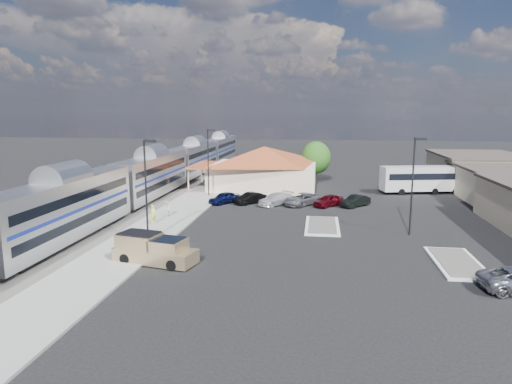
# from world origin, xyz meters

# --- Properties ---
(ground) EXTENTS (280.00, 280.00, 0.00)m
(ground) POSITION_xyz_m (0.00, 0.00, 0.00)
(ground) COLOR black
(ground) RESTS_ON ground
(railbed) EXTENTS (16.00, 100.00, 0.12)m
(railbed) POSITION_xyz_m (-21.00, 8.00, 0.06)
(railbed) COLOR #4C4944
(railbed) RESTS_ON ground
(platform) EXTENTS (5.50, 92.00, 0.18)m
(platform) POSITION_xyz_m (-12.00, 6.00, 0.09)
(platform) COLOR gray
(platform) RESTS_ON ground
(passenger_train) EXTENTS (3.00, 104.00, 5.55)m
(passenger_train) POSITION_xyz_m (-18.00, 14.15, 2.87)
(passenger_train) COLOR silver
(passenger_train) RESTS_ON ground
(freight_cars) EXTENTS (2.80, 46.00, 4.00)m
(freight_cars) POSITION_xyz_m (-24.00, 5.86, 1.93)
(freight_cars) COLOR black
(freight_cars) RESTS_ON ground
(station_depot) EXTENTS (18.35, 12.24, 6.20)m
(station_depot) POSITION_xyz_m (-4.56, 24.00, 3.13)
(station_depot) COLOR beige
(station_depot) RESTS_ON ground
(traffic_island_south) EXTENTS (3.30, 7.50, 0.21)m
(traffic_island_south) POSITION_xyz_m (4.00, 2.00, 0.10)
(traffic_island_south) COLOR silver
(traffic_island_south) RESTS_ON ground
(traffic_island_north) EXTENTS (3.30, 7.50, 0.21)m
(traffic_island_north) POSITION_xyz_m (14.00, -8.00, 0.10)
(traffic_island_north) COLOR silver
(traffic_island_north) RESTS_ON ground
(lamp_plat_s) EXTENTS (1.08, 0.25, 9.00)m
(lamp_plat_s) POSITION_xyz_m (-10.90, -6.00, 5.34)
(lamp_plat_s) COLOR black
(lamp_plat_s) RESTS_ON ground
(lamp_plat_n) EXTENTS (1.08, 0.25, 9.00)m
(lamp_plat_n) POSITION_xyz_m (-10.90, 16.00, 5.34)
(lamp_plat_n) COLOR black
(lamp_plat_n) RESTS_ON ground
(lamp_lot) EXTENTS (1.08, 0.25, 9.00)m
(lamp_lot) POSITION_xyz_m (12.10, 0.00, 5.34)
(lamp_lot) COLOR black
(lamp_lot) RESTS_ON ground
(tree_depot) EXTENTS (4.71, 4.71, 6.63)m
(tree_depot) POSITION_xyz_m (3.00, 30.00, 4.02)
(tree_depot) COLOR #382314
(tree_depot) RESTS_ON ground
(pickup_truck) EXTENTS (6.61, 3.59, 2.16)m
(pickup_truck) POSITION_xyz_m (-8.50, -10.93, 1.03)
(pickup_truck) COLOR tan
(pickup_truck) RESTS_ON ground
(coach_bus) EXTENTS (12.01, 5.04, 3.77)m
(coach_bus) POSITION_xyz_m (17.96, 22.69, 2.17)
(coach_bus) COLOR white
(coach_bus) RESTS_ON ground
(person_a) EXTENTS (0.67, 0.81, 1.92)m
(person_a) POSITION_xyz_m (-12.76, 0.10, 1.14)
(person_a) COLOR #DFE046
(person_a) RESTS_ON platform
(person_b) EXTENTS (0.80, 0.94, 1.68)m
(person_b) POSITION_xyz_m (-12.48, 3.42, 1.02)
(person_b) COLOR white
(person_b) RESTS_ON platform
(parked_car_a) EXTENTS (3.84, 4.38, 1.43)m
(parked_car_a) POSITION_xyz_m (-8.04, 11.87, 0.71)
(parked_car_a) COLOR #0D1544
(parked_car_a) RESTS_ON ground
(parked_car_b) EXTENTS (3.96, 4.11, 1.39)m
(parked_car_b) POSITION_xyz_m (-4.84, 12.17, 0.70)
(parked_car_b) COLOR black
(parked_car_b) RESTS_ON ground
(parked_car_c) EXTENTS (4.64, 5.20, 1.45)m
(parked_car_c) POSITION_xyz_m (-1.64, 11.87, 0.72)
(parked_car_c) COLOR white
(parked_car_c) RESTS_ON ground
(parked_car_d) EXTENTS (5.22, 5.63, 1.47)m
(parked_car_d) POSITION_xyz_m (1.56, 12.17, 0.73)
(parked_car_d) COLOR gray
(parked_car_d) RESTS_ON ground
(parked_car_e) EXTENTS (4.09, 4.24, 1.43)m
(parked_car_e) POSITION_xyz_m (4.76, 11.87, 0.72)
(parked_car_e) COLOR maroon
(parked_car_e) RESTS_ON ground
(parked_car_f) EXTENTS (3.90, 4.10, 1.38)m
(parked_car_f) POSITION_xyz_m (7.96, 12.17, 0.69)
(parked_car_f) COLOR black
(parked_car_f) RESTS_ON ground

